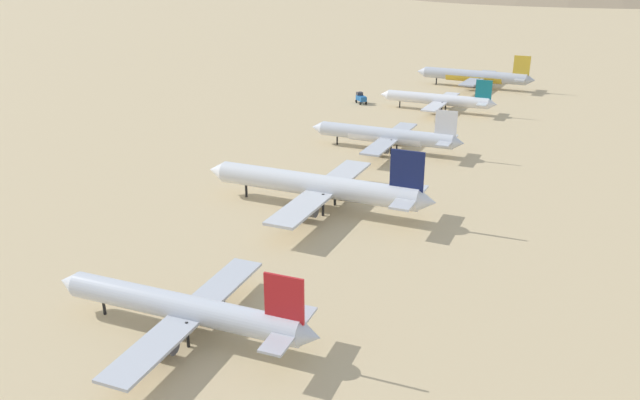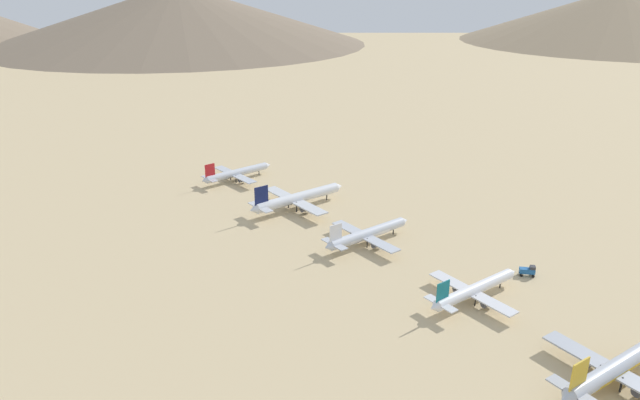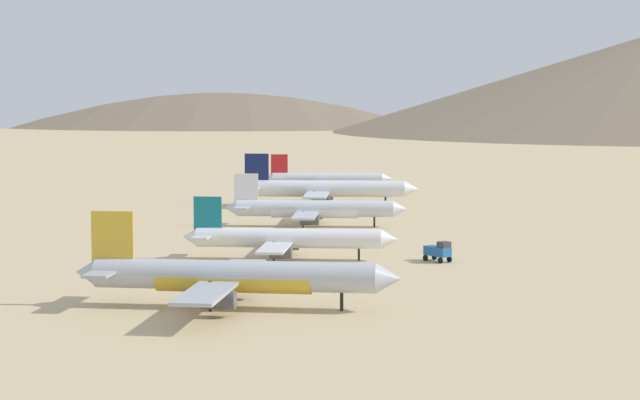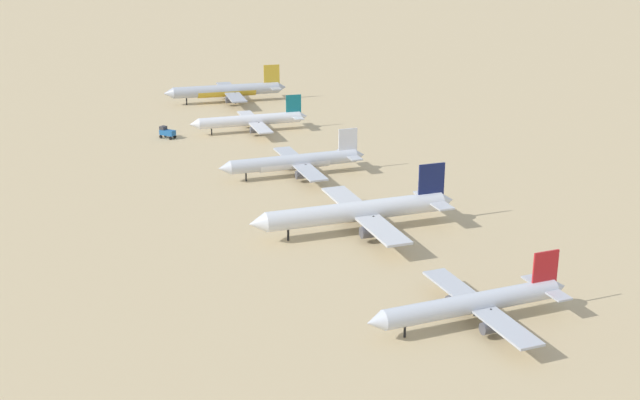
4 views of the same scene
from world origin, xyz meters
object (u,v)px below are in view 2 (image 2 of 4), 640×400
at_px(parked_jet_2, 367,234).
at_px(parked_jet_3, 297,198).
at_px(service_truck, 528,270).
at_px(parked_jet_4, 236,173).
at_px(parked_jet_1, 474,290).
at_px(parked_jet_0, 617,367).

relative_size(parked_jet_2, parked_jet_3, 0.85).
relative_size(parked_jet_3, service_truck, 9.18).
bearing_deg(service_truck, parked_jet_4, 101.80).
height_order(parked_jet_1, parked_jet_4, parked_jet_4).
bearing_deg(parked_jet_3, parked_jet_1, -90.02).
distance_m(parked_jet_2, parked_jet_4, 95.90).
distance_m(parked_jet_3, service_truck, 103.90).
relative_size(parked_jet_2, parked_jet_4, 1.05).
bearing_deg(parked_jet_1, parked_jet_2, 89.02).
height_order(parked_jet_0, parked_jet_1, parked_jet_0).
distance_m(parked_jet_2, service_truck, 60.31).
relative_size(parked_jet_0, parked_jet_1, 1.19).
distance_m(parked_jet_1, service_truck, 28.58).
relative_size(parked_jet_1, parked_jet_2, 0.95).
xyz_separation_m(parked_jet_3, service_truck, (28.47, -99.89, -2.85)).
bearing_deg(parked_jet_4, parked_jet_1, -88.96).
xyz_separation_m(parked_jet_2, parked_jet_4, (-3.61, 95.84, -0.16)).
height_order(parked_jet_1, parked_jet_2, parked_jet_2).
bearing_deg(parked_jet_0, parked_jet_3, 88.87).
relative_size(parked_jet_2, service_truck, 7.79).
height_order(parked_jet_2, service_truck, parked_jet_2).
distance_m(parked_jet_0, parked_jet_3, 147.76).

